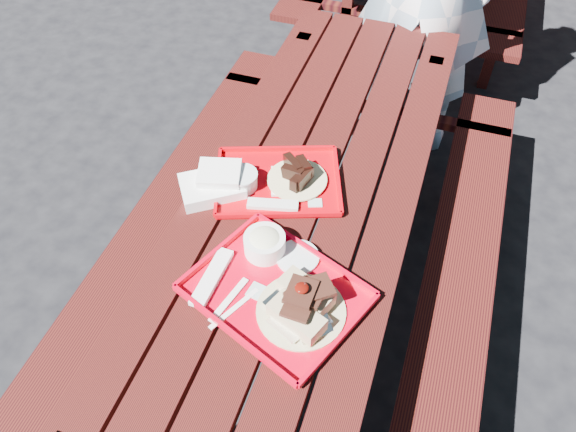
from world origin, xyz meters
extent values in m
plane|color=black|center=(0.00, 0.00, 0.00)|extent=(60.00, 60.00, 0.00)
cube|color=#42130C|center=(-0.30, 0.00, 0.73)|extent=(0.14, 2.40, 0.04)
cube|color=#42130C|center=(-0.15, 0.00, 0.73)|extent=(0.14, 2.40, 0.04)
cube|color=#42130C|center=(0.00, 0.00, 0.73)|extent=(0.14, 2.40, 0.04)
cube|color=#42130C|center=(0.15, 0.00, 0.73)|extent=(0.14, 2.40, 0.04)
cube|color=#42130C|center=(0.30, 0.00, 0.73)|extent=(0.14, 2.40, 0.04)
cube|color=#42130C|center=(-0.58, 0.00, 0.43)|extent=(0.25, 2.40, 0.04)
cube|color=#42130C|center=(-0.58, 0.84, 0.21)|extent=(0.06, 0.06, 0.42)
cube|color=#42130C|center=(0.58, 0.00, 0.43)|extent=(0.25, 2.40, 0.04)
cube|color=#42130C|center=(0.58, 0.84, 0.21)|extent=(0.06, 0.06, 0.42)
cube|color=#42130C|center=(-0.30, 0.96, 0.38)|extent=(0.06, 0.06, 0.75)
cube|color=#42130C|center=(0.30, 0.96, 0.38)|extent=(0.06, 0.06, 0.75)
cube|color=#42130C|center=(0.00, 0.96, 0.43)|extent=(1.40, 0.06, 0.04)
cube|color=#42130C|center=(-0.58, 1.96, 0.21)|extent=(0.06, 0.06, 0.42)
cube|color=#42130C|center=(0.58, 1.96, 0.21)|extent=(0.06, 0.06, 0.42)
cube|color=#42130C|center=(-0.30, 1.84, 0.38)|extent=(0.06, 0.06, 0.75)
cube|color=#42130C|center=(0.30, 1.84, 0.38)|extent=(0.06, 0.06, 0.75)
cube|color=#42130C|center=(0.00, 1.84, 0.43)|extent=(1.40, 0.06, 0.04)
cube|color=red|center=(0.04, -0.39, 0.76)|extent=(0.56, 0.51, 0.01)
cube|color=red|center=(0.11, -0.23, 0.77)|extent=(0.44, 0.18, 0.02)
cube|color=red|center=(-0.02, -0.56, 0.77)|extent=(0.44, 0.18, 0.02)
cube|color=red|center=(0.26, -0.48, 0.77)|extent=(0.14, 0.34, 0.02)
cube|color=red|center=(-0.17, -0.31, 0.77)|extent=(0.14, 0.34, 0.02)
cylinder|color=#BFB583|center=(0.13, -0.43, 0.77)|extent=(0.25, 0.25, 0.01)
cube|color=tan|center=(0.13, -0.47, 0.80)|extent=(0.17, 0.13, 0.05)
cube|color=tan|center=(0.13, -0.39, 0.80)|extent=(0.17, 0.13, 0.05)
ellipsoid|color=#490904|center=(0.13, -0.43, 0.89)|extent=(0.04, 0.04, 0.02)
cylinder|color=white|center=(-0.04, -0.26, 0.79)|extent=(0.13, 0.13, 0.06)
ellipsoid|color=#F0F0C0|center=(-0.04, -0.26, 0.81)|extent=(0.11, 0.11, 0.05)
cylinder|color=silver|center=(0.07, -0.25, 0.77)|extent=(0.13, 0.13, 0.01)
cube|color=white|center=(-0.15, -0.41, 0.77)|extent=(0.05, 0.21, 0.02)
cube|color=white|center=(-0.07, -0.46, 0.77)|extent=(0.06, 0.17, 0.01)
cube|color=white|center=(-0.05, -0.48, 0.77)|extent=(0.09, 0.17, 0.01)
cube|color=silver|center=(-0.01, -0.41, 0.76)|extent=(0.06, 0.06, 0.00)
cube|color=#C2010B|center=(-0.10, 0.04, 0.76)|extent=(0.49, 0.44, 0.01)
cube|color=#C2010B|center=(-0.15, 0.18, 0.77)|extent=(0.39, 0.15, 0.02)
cube|color=#C2010B|center=(-0.04, -0.11, 0.77)|extent=(0.39, 0.15, 0.02)
cube|color=#C2010B|center=(0.09, 0.11, 0.77)|extent=(0.12, 0.30, 0.02)
cube|color=#C2010B|center=(-0.29, -0.03, 0.77)|extent=(0.12, 0.30, 0.02)
cube|color=silver|center=(-0.05, 0.05, 0.76)|extent=(0.18, 0.18, 0.01)
cylinder|color=beige|center=(-0.04, 0.06, 0.77)|extent=(0.20, 0.20, 0.01)
cylinder|color=silver|center=(-0.21, -0.02, 0.79)|extent=(0.10, 0.10, 0.05)
cylinder|color=silver|center=(-0.21, -0.02, 0.82)|extent=(0.11, 0.11, 0.01)
cube|color=white|center=(-0.08, -0.08, 0.77)|extent=(0.17, 0.08, 0.01)
cube|color=silver|center=(0.05, -0.02, 0.76)|extent=(0.06, 0.05, 0.00)
cube|color=white|center=(-0.29, -0.07, 0.77)|extent=(0.25, 0.24, 0.05)
cube|color=white|center=(-0.28, -0.04, 0.82)|extent=(0.16, 0.15, 0.04)
camera|label=1|loc=(0.37, -1.23, 2.12)|focal=35.00mm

